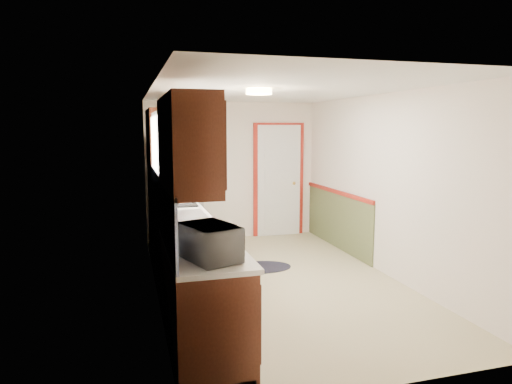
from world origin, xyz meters
TOP-DOWN VIEW (x-y plane):
  - room_shell at (0.00, 0.00)m, footprint 3.20×5.20m
  - kitchen_run at (-1.24, -0.29)m, footprint 0.63×4.00m
  - back_wall_trim at (0.99, 2.21)m, footprint 1.12×2.30m
  - ceiling_fixture at (-0.30, -0.20)m, footprint 0.30×0.30m
  - microwave at (-1.20, -1.95)m, footprint 0.43×0.56m
  - refrigerator at (-1.02, 2.05)m, footprint 0.80×0.78m
  - rug at (-0.04, 0.63)m, footprint 0.94×0.66m
  - cooktop at (-1.19, 0.75)m, footprint 0.53×0.64m

SIDE VIEW (x-z plane):
  - rug at x=-0.04m, z-range 0.00..0.01m
  - kitchen_run at x=-1.24m, z-range -0.29..1.91m
  - back_wall_trim at x=0.99m, z-range -0.15..1.93m
  - refrigerator at x=-1.02m, z-range 0.00..1.84m
  - cooktop at x=-1.19m, z-range 0.94..0.96m
  - microwave at x=-1.20m, z-range 0.94..1.28m
  - room_shell at x=0.00m, z-range -0.06..2.46m
  - ceiling_fixture at x=-0.30m, z-range 2.33..2.39m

